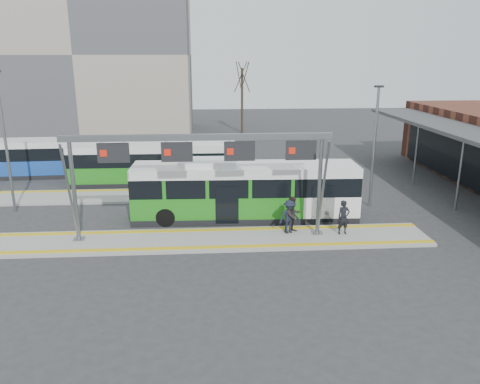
% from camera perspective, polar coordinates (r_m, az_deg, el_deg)
% --- Properties ---
extents(ground, '(120.00, 120.00, 0.00)m').
position_cam_1_polar(ground, '(23.57, -3.67, -5.99)').
color(ground, '#2D2D30').
rests_on(ground, ground).
extents(platform_main, '(22.00, 3.00, 0.15)m').
position_cam_1_polar(platform_main, '(23.55, -3.67, -5.83)').
color(platform_main, gray).
rests_on(platform_main, ground).
extents(platform_second, '(20.00, 3.00, 0.15)m').
position_cam_1_polar(platform_second, '(31.36, -11.10, -0.41)').
color(platform_second, gray).
rests_on(platform_second, ground).
extents(tactile_main, '(22.00, 2.65, 0.02)m').
position_cam_1_polar(tactile_main, '(23.51, -3.67, -5.63)').
color(tactile_main, gold).
rests_on(tactile_main, platform_main).
extents(tactile_second, '(20.00, 0.35, 0.02)m').
position_cam_1_polar(tactile_second, '(32.43, -10.88, 0.31)').
color(tactile_second, gold).
rests_on(tactile_second, platform_second).
extents(gantry, '(13.00, 1.68, 5.20)m').
position_cam_1_polar(gantry, '(22.55, -4.75, 4.40)').
color(gantry, slate).
rests_on(gantry, platform_main).
extents(apartment_block, '(24.50, 12.50, 18.40)m').
position_cam_1_polar(apartment_block, '(59.49, -18.27, 15.79)').
color(apartment_block, gray).
rests_on(apartment_block, ground).
extents(hero_bus, '(12.56, 3.01, 3.43)m').
position_cam_1_polar(hero_bus, '(26.30, 0.54, 0.05)').
color(hero_bus, black).
rests_on(hero_bus, ground).
extents(bg_bus_green, '(11.74, 2.59, 2.93)m').
position_cam_1_polar(bg_bus_green, '(34.13, -10.46, 3.36)').
color(bg_bus_green, black).
rests_on(bg_bus_green, ground).
extents(bg_bus_blue, '(10.94, 2.86, 2.83)m').
position_cam_1_polar(bg_bus_blue, '(39.61, -26.51, 3.62)').
color(bg_bus_blue, black).
rests_on(bg_bus_blue, ground).
extents(passenger_a, '(0.70, 0.51, 1.77)m').
position_cam_1_polar(passenger_a, '(24.34, 12.51, -3.03)').
color(passenger_a, black).
rests_on(passenger_a, platform_main).
extents(passenger_b, '(1.13, 1.03, 1.89)m').
position_cam_1_polar(passenger_b, '(24.14, 6.45, -2.75)').
color(passenger_b, black).
rests_on(passenger_b, platform_main).
extents(passenger_c, '(1.29, 0.98, 1.77)m').
position_cam_1_polar(passenger_c, '(24.01, 6.04, -2.99)').
color(passenger_c, black).
rests_on(passenger_c, platform_main).
extents(tree_left, '(1.40, 1.40, 8.46)m').
position_cam_1_polar(tree_left, '(53.71, -7.84, 13.47)').
color(tree_left, '#382B21').
rests_on(tree_left, ground).
extents(tree_mid, '(1.40, 1.40, 8.56)m').
position_cam_1_polar(tree_mid, '(55.86, 0.26, 13.80)').
color(tree_mid, '#382B21').
rests_on(tree_mid, ground).
extents(lamp_west, '(0.50, 0.25, 8.16)m').
position_cam_1_polar(lamp_west, '(29.99, -26.71, 5.73)').
color(lamp_west, slate).
rests_on(lamp_west, ground).
extents(lamp_east, '(0.50, 0.25, 7.28)m').
position_cam_1_polar(lamp_east, '(29.08, 16.06, 5.67)').
color(lamp_east, slate).
rests_on(lamp_east, ground).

